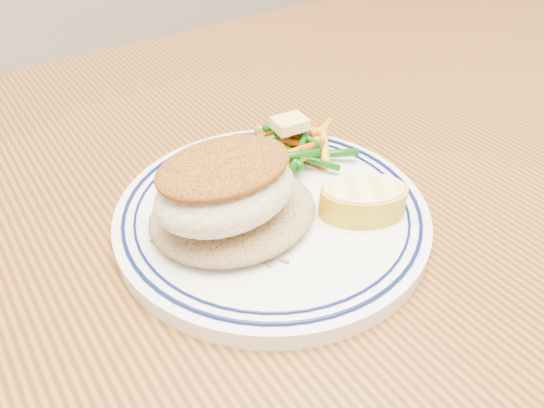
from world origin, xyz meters
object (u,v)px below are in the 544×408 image
Objects in this scene: plate at (272,214)px; vegetable_pile at (290,145)px; rice_pilaf at (233,209)px; fish_fillet at (225,186)px; dining_table at (316,297)px; lemon_wedge at (363,199)px.

vegetable_pile is at bearing 43.07° from plate.
rice_pilaf is 0.10m from vegetable_pile.
dining_table is at bearing -7.85° from fish_fillet.
dining_table is at bearing -104.44° from vegetable_pile.
vegetable_pile is at bearing 89.81° from lemon_wedge.
dining_table is 0.18m from fish_fillet.
plate is at bearing -7.14° from rice_pilaf.
fish_fillet reaches higher than lemon_wedge.
rice_pilaf is 1.23× the size of fish_fillet.
lemon_wedge reaches higher than rice_pilaf.
plate is (-0.04, 0.02, 0.11)m from dining_table.
rice_pilaf is at bearing 151.06° from lemon_wedge.
vegetable_pile is at bearing 75.56° from dining_table.
vegetable_pile is 1.32× the size of lemon_wedge.
dining_table is at bearing 123.94° from lemon_wedge.
dining_table is 13.25× the size of vegetable_pile.
lemon_wedge is at bearing -90.19° from vegetable_pile.
fish_fillet is (-0.04, -0.01, 0.05)m from plate.
lemon_wedge is at bearing -56.06° from dining_table.
dining_table is 11.31× the size of rice_pilaf.
plate is 0.07m from lemon_wedge.
vegetable_pile reaches higher than dining_table.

